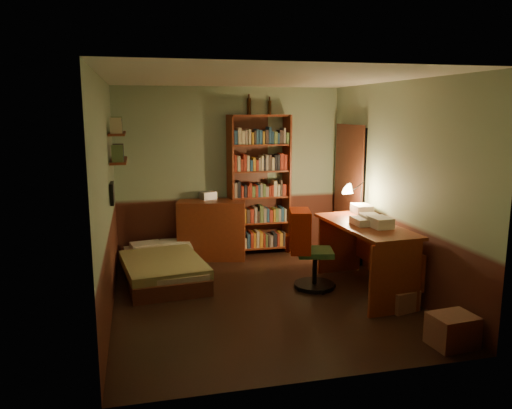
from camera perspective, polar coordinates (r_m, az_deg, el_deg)
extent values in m
cube|color=black|center=(6.23, 0.54, -10.51)|extent=(3.50, 4.00, 0.02)
cube|color=silver|center=(5.82, 0.59, 14.32)|extent=(3.50, 4.00, 0.02)
cube|color=gray|center=(7.83, -3.00, 3.77)|extent=(3.50, 0.02, 2.60)
cube|color=gray|center=(5.72, -16.80, 0.76)|extent=(0.02, 4.00, 2.60)
cube|color=gray|center=(6.53, 15.74, 1.99)|extent=(0.02, 4.00, 2.60)
cube|color=gray|center=(4.00, 7.56, -3.03)|extent=(3.50, 0.02, 2.60)
cube|color=black|center=(7.70, 10.69, 1.23)|extent=(0.06, 0.90, 2.00)
cube|color=#451F14|center=(7.69, 10.45, 1.22)|extent=(0.02, 0.98, 2.08)
cube|color=olive|center=(6.90, -10.64, -6.18)|extent=(1.11, 1.84, 0.52)
cube|color=maroon|center=(7.69, -5.03, -2.83)|extent=(1.10, 0.73, 0.90)
cube|color=#B2B2B7|center=(7.70, -5.50, 1.05)|extent=(0.27, 0.23, 0.12)
cube|color=maroon|center=(7.79, 0.34, 2.19)|extent=(0.97, 0.42, 2.18)
cylinder|color=black|center=(7.78, -0.81, 11.15)|extent=(0.09, 0.09, 0.25)
cylinder|color=black|center=(7.86, 1.57, 11.01)|extent=(0.06, 0.06, 0.21)
cube|color=maroon|center=(6.42, 12.25, -5.95)|extent=(0.78, 1.65, 0.86)
cube|color=silver|center=(6.92, 12.01, -0.53)|extent=(0.25, 0.33, 0.12)
cone|color=black|center=(7.10, 11.97, 1.54)|extent=(0.22, 0.22, 0.56)
cube|color=#305B31|center=(6.40, 6.77, -5.40)|extent=(0.56, 0.52, 0.95)
cube|color=#B42504|center=(6.08, 7.98, 0.87)|extent=(0.35, 0.50, 0.53)
cube|color=maroon|center=(6.77, -15.42, 4.87)|extent=(0.20, 0.90, 0.03)
cube|color=maroon|center=(6.74, -15.57, 7.82)|extent=(0.20, 0.90, 0.03)
cube|color=black|center=(6.32, -16.12, 1.24)|extent=(0.04, 0.32, 0.26)
cube|color=#8E5C48|center=(5.31, 21.53, -13.23)|extent=(0.44, 0.37, 0.31)
cube|color=#8E5C48|center=(6.02, 16.22, -10.38)|extent=(0.40, 0.36, 0.24)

